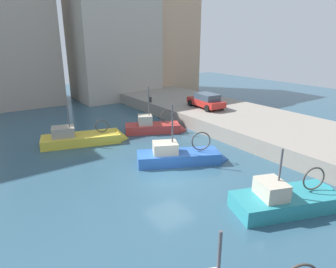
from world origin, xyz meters
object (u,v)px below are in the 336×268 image
Objects in this scene: fishing_boat_teal at (291,206)px; mooring_bollard_north at (150,100)px; parked_car_red at (206,101)px; fishing_boat_blue at (183,160)px; fishing_boat_red at (156,130)px; fishing_boat_yellow at (86,142)px.

fishing_boat_teal reaches higher than mooring_bollard_north.
fishing_boat_blue is at bearing -139.60° from parked_car_red.
fishing_boat_red reaches higher than fishing_boat_teal.
parked_car_red is (7.41, 14.45, 1.83)m from fishing_boat_teal.
fishing_boat_teal is 1.10× the size of fishing_boat_red.
fishing_boat_teal reaches higher than parked_car_red.
fishing_boat_teal is at bearing -82.47° from fishing_boat_blue.
fishing_boat_yellow is at bearing 118.23° from fishing_boat_blue.
fishing_boat_blue is 11.32× the size of mooring_bollard_north.
mooring_bollard_north is at bearing 62.34° from fishing_boat_red.
parked_car_red is at bearing 62.85° from fishing_boat_teal.
fishing_boat_red is 0.81× the size of fishing_boat_yellow.
fishing_boat_blue is at bearing 97.53° from fishing_boat_teal.
fishing_boat_yellow is at bearing -150.00° from mooring_bollard_north.
fishing_boat_teal is 13.93m from fishing_boat_red.
fishing_boat_red is 0.90× the size of fishing_boat_blue.
fishing_boat_yellow is 1.61× the size of parked_car_red.
fishing_boat_yellow is at bearing 173.04° from fishing_boat_red.
fishing_boat_red is 10.16× the size of mooring_bollard_north.
fishing_boat_teal reaches higher than fishing_boat_yellow.
fishing_boat_blue reaches higher than mooring_bollard_north.
fishing_boat_blue is (-0.97, 7.32, 0.02)m from fishing_boat_teal.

